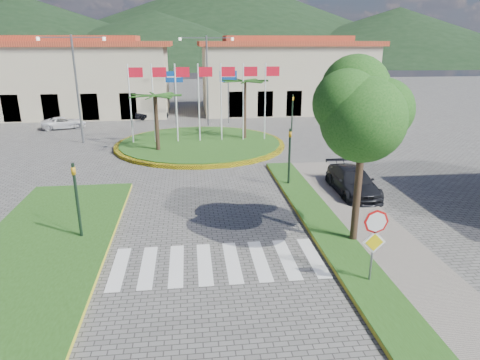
{
  "coord_description": "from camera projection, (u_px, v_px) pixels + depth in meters",
  "views": [
    {
      "loc": [
        -0.75,
        -9.66,
        7.62
      ],
      "look_at": [
        1.36,
        8.0,
        1.78
      ],
      "focal_mm": 32.0,
      "sensor_mm": 36.0,
      "label": 1
    }
  ],
  "objects": [
    {
      "name": "direction_sign_west",
      "position": [
        175.0,
        86.0,
        39.47
      ],
      "size": [
        1.6,
        0.14,
        5.2
      ],
      "color": "slate",
      "rests_on": "ground"
    },
    {
      "name": "hill_far_mid",
      "position": [
        228.0,
        19.0,
        159.53
      ],
      "size": [
        180.0,
        180.0,
        30.0
      ],
      "primitive_type": "cone",
      "color": "black",
      "rests_on": "ground"
    },
    {
      "name": "verge_right",
      "position": [
        366.0,
        282.0,
        13.98
      ],
      "size": [
        1.6,
        28.0,
        0.18
      ],
      "primitive_type": "cube",
      "color": "#244B15",
      "rests_on": "ground"
    },
    {
      "name": "street_lamp_west",
      "position": [
        77.0,
        84.0,
        31.8
      ],
      "size": [
        4.8,
        0.16,
        8.0
      ],
      "color": "slate",
      "rests_on": "ground"
    },
    {
      "name": "car_dark_a",
      "position": [
        151.0,
        113.0,
        43.14
      ],
      "size": [
        3.53,
        1.79,
        1.15
      ],
      "primitive_type": "imported",
      "rotation": [
        0.0,
        0.0,
        1.7
      ],
      "color": "black",
      "rests_on": "ground"
    },
    {
      "name": "traffic_light_far",
      "position": [
        292.0,
        110.0,
        36.4
      ],
      "size": [
        0.18,
        0.15,
        3.2
      ],
      "color": "black",
      "rests_on": "ground"
    },
    {
      "name": "hill_near_back",
      "position": [
        156.0,
        39.0,
        130.59
      ],
      "size": [
        110.0,
        110.0,
        16.0
      ],
      "primitive_type": "cone",
      "color": "black",
      "rests_on": "ground"
    },
    {
      "name": "sidewalk_right",
      "position": [
        401.0,
        280.0,
        14.12
      ],
      "size": [
        4.0,
        28.0,
        0.15
      ],
      "primitive_type": "cube",
      "color": "gray",
      "rests_on": "ground"
    },
    {
      "name": "building_left",
      "position": [
        60.0,
        77.0,
        44.63
      ],
      "size": [
        23.32,
        9.54,
        8.05
      ],
      "color": "beige",
      "rests_on": "ground"
    },
    {
      "name": "street_lamp_centre",
      "position": [
        207.0,
        76.0,
        38.59
      ],
      "size": [
        4.8,
        0.16,
        8.0
      ],
      "color": "slate",
      "rests_on": "ground"
    },
    {
      "name": "ground",
      "position": [
        225.0,
        336.0,
        11.58
      ],
      "size": [
        160.0,
        160.0,
        0.0
      ],
      "primitive_type": "plane",
      "color": "#595855",
      "rests_on": "ground"
    },
    {
      "name": "traffic_light_left",
      "position": [
        76.0,
        194.0,
        16.52
      ],
      "size": [
        0.15,
        0.18,
        3.2
      ],
      "color": "black",
      "rests_on": "ground"
    },
    {
      "name": "deciduous_tree",
      "position": [
        365.0,
        112.0,
        15.3
      ],
      "size": [
        3.6,
        3.6,
        6.8
      ],
      "color": "black",
      "rests_on": "ground"
    },
    {
      "name": "crosswalk",
      "position": [
        216.0,
        263.0,
        15.35
      ],
      "size": [
        8.0,
        3.0,
        0.01
      ],
      "primitive_type": "cube",
      "color": "silver",
      "rests_on": "ground"
    },
    {
      "name": "roundabout_island",
      "position": [
        200.0,
        143.0,
        32.28
      ],
      "size": [
        12.7,
        12.7,
        6.0
      ],
      "color": "yellow",
      "rests_on": "ground"
    },
    {
      "name": "median_left",
      "position": [
        44.0,
        245.0,
        16.48
      ],
      "size": [
        5.0,
        14.0,
        0.18
      ],
      "primitive_type": "cube",
      "color": "#244B15",
      "rests_on": "ground"
    },
    {
      "name": "white_van",
      "position": [
        64.0,
        123.0,
        38.46
      ],
      "size": [
        4.11,
        2.71,
        1.05
      ],
      "primitive_type": "imported",
      "rotation": [
        0.0,
        0.0,
        1.85
      ],
      "color": "silver",
      "rests_on": "ground"
    },
    {
      "name": "stop_sign",
      "position": [
        375.0,
        235.0,
        13.42
      ],
      "size": [
        0.8,
        0.11,
        2.65
      ],
      "color": "slate",
      "rests_on": "ground"
    },
    {
      "name": "traffic_light_right",
      "position": [
        290.0,
        152.0,
        22.8
      ],
      "size": [
        0.15,
        0.18,
        3.2
      ],
      "color": "black",
      "rests_on": "ground"
    },
    {
      "name": "building_right",
      "position": [
        285.0,
        75.0,
        47.33
      ],
      "size": [
        19.08,
        9.54,
        8.05
      ],
      "color": "beige",
      "rests_on": "ground"
    },
    {
      "name": "hill_far_east",
      "position": [
        397.0,
        36.0,
        144.01
      ],
      "size": [
        120.0,
        120.0,
        18.0
      ],
      "primitive_type": "cone",
      "color": "black",
      "rests_on": "ground"
    },
    {
      "name": "car_side_right",
      "position": [
        353.0,
        182.0,
        22.04
      ],
      "size": [
        1.96,
        4.65,
        1.34
      ],
      "primitive_type": "imported",
      "rotation": [
        0.0,
        0.0,
        -0.02
      ],
      "color": "black",
      "rests_on": "ground"
    },
    {
      "name": "direction_sign_east",
      "position": [
        228.0,
        86.0,
        40.03
      ],
      "size": [
        1.6,
        0.14,
        5.2
      ],
      "color": "slate",
      "rests_on": "ground"
    },
    {
      "name": "hill_far_west",
      "position": [
        12.0,
        29.0,
        134.02
      ],
      "size": [
        140.0,
        140.0,
        22.0
      ],
      "primitive_type": "cone",
      "color": "black",
      "rests_on": "ground"
    },
    {
      "name": "car_dark_b",
      "position": [
        287.0,
        110.0,
        45.25
      ],
      "size": [
        3.38,
        1.6,
        1.07
      ],
      "primitive_type": "imported",
      "rotation": [
        0.0,
        0.0,
        1.72
      ],
      "color": "black",
      "rests_on": "ground"
    }
  ]
}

